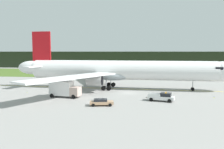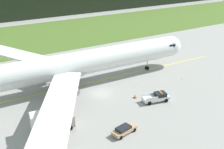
% 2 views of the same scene
% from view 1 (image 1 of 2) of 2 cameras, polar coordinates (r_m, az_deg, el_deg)
% --- Properties ---
extents(ground, '(320.00, 320.00, 0.00)m').
position_cam_1_polar(ground, '(58.82, 3.81, -4.43)').
color(ground, gray).
extents(grass_verge, '(320.00, 41.90, 0.04)m').
position_cam_1_polar(grass_verge, '(109.54, 5.96, 0.23)').
color(grass_verge, '#466224').
rests_on(grass_verge, ground).
extents(distant_tree_line, '(288.00, 5.27, 10.21)m').
position_cam_1_polar(distant_tree_line, '(141.22, 6.54, 3.49)').
color(distant_tree_line, black).
rests_on(distant_tree_line, ground).
extents(taxiway_centerline_main, '(79.52, 2.67, 0.01)m').
position_cam_1_polar(taxiway_centerline_main, '(64.87, 2.23, -3.47)').
color(taxiway_centerline_main, yellow).
rests_on(taxiway_centerline_main, ground).
extents(airliner, '(59.49, 53.04, 15.95)m').
position_cam_1_polar(airliner, '(64.38, 1.55, 0.98)').
color(airliner, silver).
rests_on(airliner, ground).
extents(ops_pickup_truck, '(5.70, 3.18, 1.94)m').
position_cam_1_polar(ops_pickup_truck, '(49.73, 12.06, -5.34)').
color(ops_pickup_truck, silver).
rests_on(ops_pickup_truck, ground).
extents(catering_truck, '(7.22, 3.47, 3.80)m').
position_cam_1_polar(catering_truck, '(53.80, -11.55, -3.42)').
color(catering_truck, '#B9A196').
rests_on(catering_truck, ground).
extents(staff_car, '(4.72, 2.63, 1.30)m').
position_cam_1_polar(staff_car, '(44.82, -2.61, -6.69)').
color(staff_car, tan).
rests_on(staff_car, ground).
extents(apron_cone, '(0.65, 0.65, 0.81)m').
position_cam_1_polar(apron_cone, '(53.09, 8.74, -5.14)').
color(apron_cone, black).
rests_on(apron_cone, ground).
extents(taxiway_edge_light_east, '(0.12, 0.12, 0.46)m').
position_cam_1_polar(taxiway_edge_light_east, '(56.43, 23.54, -5.06)').
color(taxiway_edge_light_east, yellow).
rests_on(taxiway_edge_light_east, ground).
extents(taxiway_edge_light_west, '(0.12, 0.12, 0.43)m').
position_cam_1_polar(taxiway_edge_light_west, '(61.76, -19.94, -4.06)').
color(taxiway_edge_light_west, yellow).
rests_on(taxiway_edge_light_west, ground).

